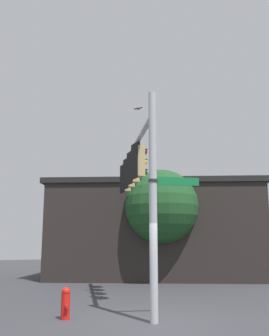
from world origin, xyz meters
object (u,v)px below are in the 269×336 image
traffic_light_nearest_pole (140,161)px  bird_flying (138,109)px  street_name_sign (169,181)px  traffic_light_arm_end (127,179)px  fire_hydrant (66,303)px  traffic_light_mid_inner (135,168)px  traffic_light_mid_outer (130,174)px

traffic_light_nearest_pole → bird_flying: bearing=159.7°
street_name_sign → bird_flying: size_ratio=4.67×
street_name_sign → traffic_light_arm_end: bearing=169.8°
street_name_sign → fire_hydrant: (-1.44, -2.40, -3.23)m
traffic_light_nearest_pole → street_name_sign: bearing=-4.5°
traffic_light_mid_inner → street_name_sign: size_ratio=0.95×
traffic_light_nearest_pole → street_name_sign: traffic_light_nearest_pole is taller
traffic_light_mid_outer → traffic_light_arm_end: 1.22m
traffic_light_nearest_pole → street_name_sign: (2.47, -0.19, -1.06)m
traffic_light_mid_outer → street_name_sign: bearing=-9.3°
traffic_light_nearest_pole → traffic_light_mid_inner: (-1.18, 0.30, 0.00)m
traffic_light_nearest_pole → traffic_light_mid_inner: size_ratio=1.00×
fire_hydrant → traffic_light_mid_inner: bearing=127.4°
traffic_light_mid_outer → fire_hydrant: (3.40, -3.19, -4.29)m
traffic_light_nearest_pole → bird_flying: 2.58m
traffic_light_mid_outer → bird_flying: (1.28, -0.19, 2.30)m
bird_flying → fire_hydrant: 7.55m
traffic_light_mid_outer → fire_hydrant: bearing=-43.2°
fire_hydrant → bird_flying: bearing=125.2°
traffic_light_nearest_pole → fire_hydrant: traffic_light_nearest_pole is taller
traffic_light_nearest_pole → traffic_light_mid_outer: same height
bird_flying → traffic_light_mid_inner: bearing=-133.8°
bird_flying → traffic_light_mid_outer: bearing=171.4°
traffic_light_mid_inner → traffic_light_mid_outer: 1.22m
traffic_light_mid_inner → bird_flying: (0.10, 0.10, 2.30)m
traffic_light_mid_outer → traffic_light_arm_end: bearing=165.9°
traffic_light_mid_inner → street_name_sign: bearing=-7.7°
traffic_light_mid_inner → fire_hydrant: traffic_light_mid_inner is taller
traffic_light_nearest_pole → bird_flying: bird_flying is taller
traffic_light_mid_inner → fire_hydrant: 5.63m
traffic_light_mid_inner → traffic_light_arm_end: bearing=165.9°
traffic_light_mid_inner → traffic_light_mid_outer: size_ratio=1.00×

